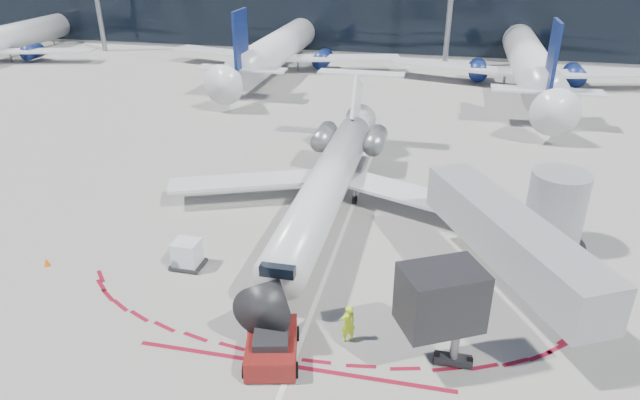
% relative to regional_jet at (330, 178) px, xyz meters
% --- Properties ---
extents(ground, '(260.00, 260.00, 0.00)m').
position_rel_regional_jet_xyz_m(ground, '(1.37, -3.38, -2.29)').
color(ground, gray).
rests_on(ground, ground).
extents(apron_centerline, '(0.25, 40.00, 0.01)m').
position_rel_regional_jet_xyz_m(apron_centerline, '(1.37, -1.38, -2.29)').
color(apron_centerline, silver).
rests_on(apron_centerline, ground).
extents(apron_stop_bar, '(14.00, 0.25, 0.01)m').
position_rel_regional_jet_xyz_m(apron_stop_bar, '(1.37, -14.88, -2.29)').
color(apron_stop_bar, maroon).
rests_on(apron_stop_bar, ground).
extents(jet_bridge, '(10.03, 15.20, 4.90)m').
position_rel_regional_jet_xyz_m(jet_bridge, '(11.17, -6.39, 0.71)').
color(jet_bridge, '#94979C').
rests_on(jet_bridge, ground).
extents(regional_jet, '(22.25, 27.44, 6.87)m').
position_rel_regional_jet_xyz_m(regional_jet, '(0.00, 0.00, 0.00)').
color(regional_jet, silver).
rests_on(regional_jet, ground).
extents(pushback_tug, '(2.96, 5.53, 1.41)m').
position_rel_regional_jet_xyz_m(pushback_tug, '(0.43, -14.54, -1.67)').
color(pushback_tug, '#5B140D').
rests_on(pushback_tug, ground).
extents(ramp_worker, '(0.83, 0.76, 1.90)m').
position_rel_regional_jet_xyz_m(ramp_worker, '(3.44, -12.68, -1.34)').
color(ramp_worker, '#CBFF1A').
rests_on(ramp_worker, ground).
extents(uld_container, '(1.73, 1.48, 1.60)m').
position_rel_regional_jet_xyz_m(uld_container, '(-6.24, -8.48, -1.50)').
color(uld_container, black).
rests_on(uld_container, ground).
extents(safety_cone_left, '(0.35, 0.35, 0.49)m').
position_rel_regional_jet_xyz_m(safety_cone_left, '(-13.93, -10.09, -2.05)').
color(safety_cone_left, orange).
rests_on(safety_cone_left, ground).
extents(bg_airliner_1, '(35.97, 38.09, 11.64)m').
position_rel_regional_jet_xyz_m(bg_airliner_1, '(-14.45, 39.43, 3.52)').
color(bg_airliner_1, silver).
rests_on(bg_airliner_1, ground).
extents(bg_airliner_2, '(37.07, 39.25, 11.99)m').
position_rel_regional_jet_xyz_m(bg_airliner_2, '(15.79, 37.23, 3.70)').
color(bg_airliner_2, silver).
rests_on(bg_airliner_2, ground).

